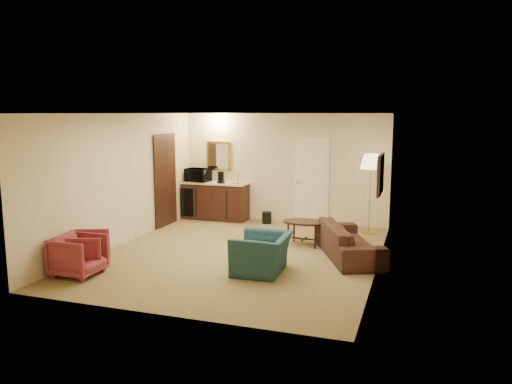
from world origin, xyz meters
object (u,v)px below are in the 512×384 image
rose_chair_far (85,249)px  microwave (198,174)px  teal_armchair (262,247)px  coffee_maker (221,177)px  coffee_table (304,233)px  sofa (349,235)px  floor_lamp (370,194)px  waste_bin (267,218)px  rose_chair_near (78,254)px  wetbar_cabinet (216,201)px

rose_chair_far → microwave: (0.03, 4.42, 0.77)m
teal_armchair → microwave: bearing=-143.8°
microwave → coffee_maker: (0.66, -0.11, -0.06)m
coffee_table → sofa: bearing=-29.6°
floor_lamp → waste_bin: 2.53m
teal_armchair → coffee_table: 1.93m
teal_armchair → rose_chair_near: bearing=-70.1°
sofa → microwave: (-4.07, 2.27, 0.72)m
wetbar_cabinet → waste_bin: 1.39m
wetbar_cabinet → microwave: 0.81m
wetbar_cabinet → coffee_maker: coffee_maker is taller
rose_chair_near → coffee_maker: coffee_maker is taller
rose_chair_far → microwave: 4.48m
rose_chair_far → floor_lamp: size_ratio=0.40×
coffee_table → waste_bin: (-1.29, 1.65, -0.11)m
floor_lamp → rose_chair_near: bearing=-133.4°
sofa → waste_bin: (-2.25, 2.19, -0.26)m
wetbar_cabinet → microwave: (-0.47, 0.01, 0.66)m
sofa → microwave: 4.72m
rose_chair_far → coffee_maker: (0.69, 4.31, 0.71)m
sofa → coffee_table: 1.11m
wetbar_cabinet → waste_bin: wetbar_cabinet is taller
floor_lamp → microwave: (-4.23, 0.33, 0.24)m
rose_chair_far → waste_bin: rose_chair_far is taller
rose_chair_near → wetbar_cabinet: bearing=-5.7°
coffee_table → rose_chair_near: bearing=-135.4°
waste_bin → coffee_maker: 1.48m
wetbar_cabinet → teal_armchair: size_ratio=1.67×
wetbar_cabinet → microwave: size_ratio=2.80×
teal_armchair → microwave: 4.65m
rose_chair_near → microwave: bearing=0.1°
rose_chair_far → coffee_maker: coffee_maker is taller
wetbar_cabinet → teal_armchair: bearing=-56.9°
microwave → coffee_maker: bearing=-0.7°
coffee_table → floor_lamp: (1.12, 1.40, 0.63)m
floor_lamp → waste_bin: floor_lamp is taller
sofa → wetbar_cabinet: bearing=34.2°
teal_armchair → coffee_maker: bearing=-150.1°
teal_armchair → microwave: microwave is taller
rose_chair_near → floor_lamp: floor_lamp is taller
waste_bin → sofa: bearing=-44.3°
floor_lamp → microwave: bearing=175.6°
sofa → coffee_table: sofa is taller
wetbar_cabinet → rose_chair_far: (-0.50, -4.41, -0.11)m
rose_chair_far → coffee_table: bearing=-71.7°
rose_chair_far → waste_bin: 4.72m
rose_chair_near → microwave: (-0.07, 4.73, 0.76)m
teal_armchair → coffee_maker: (-2.17, 3.52, 0.63)m
sofa → floor_lamp: floor_lamp is taller
wetbar_cabinet → floor_lamp: bearing=-4.9°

